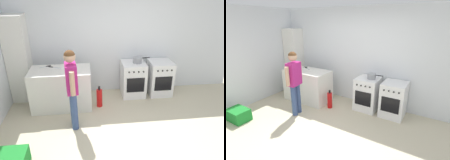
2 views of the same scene
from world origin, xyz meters
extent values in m
plane|color=beige|center=(0.00, 0.00, 0.00)|extent=(8.00, 8.00, 0.00)
cube|color=silver|center=(0.00, 1.95, 1.30)|extent=(6.00, 0.10, 2.60)
cube|color=silver|center=(-1.35, 1.20, 0.45)|extent=(1.30, 0.70, 0.90)
cube|color=white|center=(0.35, 1.58, 0.42)|extent=(0.56, 0.60, 0.85)
cube|color=black|center=(0.35, 1.27, 0.40)|extent=(0.42, 0.01, 0.36)
cylinder|color=black|center=(0.22, 1.46, 0.85)|extent=(0.18, 0.18, 0.01)
cylinder|color=black|center=(0.48, 1.46, 0.85)|extent=(0.18, 0.18, 0.01)
cylinder|color=black|center=(0.22, 1.70, 0.85)|extent=(0.18, 0.18, 0.01)
cylinder|color=black|center=(0.48, 1.70, 0.85)|extent=(0.18, 0.18, 0.01)
cylinder|color=black|center=(0.18, 1.26, 0.74)|extent=(0.04, 0.02, 0.04)
cylinder|color=black|center=(0.29, 1.26, 0.74)|extent=(0.04, 0.02, 0.04)
cylinder|color=black|center=(0.41, 1.26, 0.74)|extent=(0.04, 0.02, 0.04)
cylinder|color=black|center=(0.52, 1.26, 0.74)|extent=(0.04, 0.02, 0.04)
cube|color=white|center=(1.03, 1.58, 0.42)|extent=(0.55, 0.60, 0.85)
cube|color=black|center=(1.03, 1.27, 0.40)|extent=(0.42, 0.01, 0.36)
cylinder|color=black|center=(0.90, 1.46, 0.85)|extent=(0.18, 0.18, 0.01)
cylinder|color=black|center=(1.15, 1.46, 0.85)|extent=(0.18, 0.18, 0.01)
cylinder|color=black|center=(0.90, 1.70, 0.85)|extent=(0.18, 0.18, 0.01)
cylinder|color=black|center=(1.15, 1.70, 0.85)|extent=(0.18, 0.18, 0.01)
cylinder|color=black|center=(0.86, 1.26, 0.74)|extent=(0.04, 0.02, 0.04)
cylinder|color=black|center=(0.97, 1.26, 0.74)|extent=(0.04, 0.02, 0.04)
cylinder|color=black|center=(1.08, 1.26, 0.74)|extent=(0.04, 0.02, 0.04)
cylinder|color=black|center=(1.19, 1.26, 0.74)|extent=(0.04, 0.02, 0.04)
cylinder|color=gray|center=(0.43, 1.57, 0.92)|extent=(0.22, 0.22, 0.14)
cylinder|color=black|center=(0.63, 1.57, 0.97)|extent=(0.18, 0.02, 0.02)
cube|color=silver|center=(-1.74, 1.39, 0.90)|extent=(0.14, 0.09, 0.01)
cube|color=black|center=(-1.62, 1.45, 0.91)|extent=(0.11, 0.07, 0.01)
cube|color=silver|center=(-1.41, 1.32, 0.90)|extent=(0.21, 0.13, 0.01)
cube|color=black|center=(-1.56, 1.39, 0.91)|extent=(0.11, 0.07, 0.01)
cylinder|color=#384C7A|center=(-1.04, 0.33, 0.39)|extent=(0.13, 0.13, 0.77)
cylinder|color=#384C7A|center=(-1.06, 0.49, 0.39)|extent=(0.13, 0.13, 0.77)
cube|color=#B7267A|center=(-1.05, 0.41, 1.04)|extent=(0.24, 0.36, 0.55)
cylinder|color=tan|center=(-1.02, 0.17, 1.05)|extent=(0.09, 0.09, 0.44)
cylinder|color=tan|center=(-1.08, 0.64, 1.05)|extent=(0.09, 0.09, 0.44)
sphere|color=tan|center=(-1.05, 0.41, 1.45)|extent=(0.21, 0.21, 0.21)
sphere|color=brown|center=(-1.05, 0.41, 1.47)|extent=(0.20, 0.20, 0.20)
cylinder|color=red|center=(-0.52, 1.10, 0.21)|extent=(0.13, 0.13, 0.42)
cylinder|color=black|center=(-0.52, 1.10, 0.46)|extent=(0.05, 0.05, 0.08)
cube|color=#1E842D|center=(-2.00, -0.54, 0.14)|extent=(0.52, 0.36, 0.28)
cube|color=silver|center=(-2.30, 1.68, 1.00)|extent=(0.48, 0.44, 2.00)
camera|label=1|loc=(-0.74, -3.23, 2.67)|focal=35.00mm
camera|label=2|loc=(1.88, -2.41, 2.23)|focal=28.00mm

